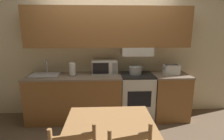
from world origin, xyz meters
name	(u,v)px	position (x,y,z in m)	size (l,w,h in m)	color
ground_plane	(108,111)	(0.00, 0.00, 0.00)	(16.00, 16.00, 0.00)	brown
wall_back	(109,40)	(0.01, -0.07, 1.51)	(5.43, 0.38, 2.55)	beige
lower_counter_main	(75,97)	(-0.65, -0.30, 0.44)	(1.75, 0.61, 0.88)	#936033
lower_counter_right_stub	(169,96)	(1.19, -0.30, 0.44)	(0.67, 0.61, 0.88)	#936033
stove_range	(136,96)	(0.54, -0.28, 0.44)	(0.61, 0.57, 0.88)	silver
cooking_pot	(135,70)	(0.51, -0.26, 0.96)	(0.32, 0.24, 0.16)	#B7BABF
microwave	(105,67)	(-0.07, -0.18, 1.01)	(0.48, 0.29, 0.26)	silver
toaster	(171,70)	(1.18, -0.32, 0.97)	(0.28, 0.21, 0.19)	silver
sink_basin	(45,75)	(-1.18, -0.29, 0.90)	(0.50, 0.37, 0.28)	#B7BABF
paper_towel_roll	(72,69)	(-0.67, -0.31, 1.00)	(0.13, 0.13, 0.24)	black
dining_table	(110,131)	(-0.03, -1.76, 0.62)	(0.96, 0.78, 0.73)	#B27F4C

